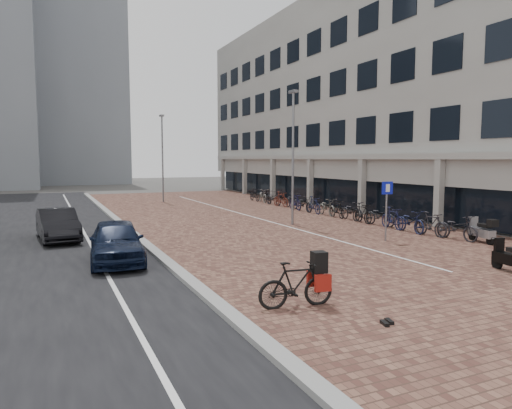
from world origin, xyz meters
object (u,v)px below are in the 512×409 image
object	(u,v)px
car_navy	(116,241)
parking_sign	(387,202)
car_dark	(58,225)
hero_bike	(296,284)
scooter_mid	(512,257)
scooter_front	(482,230)

from	to	relation	value
car_navy	parking_sign	xyz separation A→B (m)	(10.37, -0.62, 0.94)
car_dark	car_navy	bearing A→B (deg)	-77.91
hero_bike	parking_sign	size ratio (longest dim) A/B	0.75
hero_bike	scooter_mid	world-z (taller)	hero_bike
scooter_front	parking_sign	size ratio (longest dim) A/B	0.61
hero_bike	car_navy	bearing A→B (deg)	32.00
car_navy	scooter_front	distance (m)	13.84
car_dark	scooter_mid	size ratio (longest dim) A/B	2.73
scooter_mid	scooter_front	bearing A→B (deg)	56.46
car_dark	scooter_front	xyz separation A→B (m)	(15.24, -7.61, -0.14)
car_dark	scooter_mid	distance (m)	16.49
scooter_front	parking_sign	distance (m)	3.89
hero_bike	scooter_front	size ratio (longest dim) A/B	1.23
scooter_mid	hero_bike	bearing A→B (deg)	-170.79
car_dark	parking_sign	bearing A→B (deg)	-31.02
scooter_mid	parking_sign	size ratio (longest dim) A/B	0.60
scooter_front	scooter_mid	xyz separation A→B (m)	(-3.39, -3.85, -0.01)
car_dark	scooter_front	bearing A→B (deg)	-31.62
hero_bike	scooter_mid	size ratio (longest dim) A/B	1.26
car_dark	scooter_mid	xyz separation A→B (m)	(11.86, -11.46, -0.15)
car_navy	scooter_mid	distance (m)	12.00
car_navy	scooter_front	size ratio (longest dim) A/B	2.72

